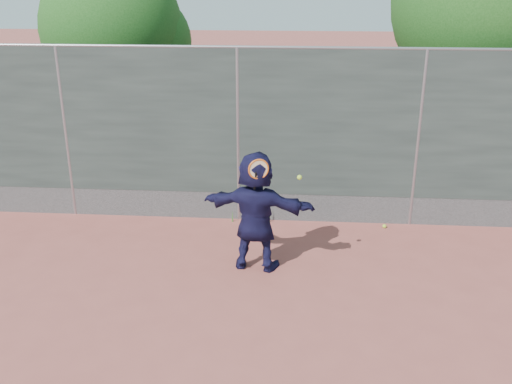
{
  "coord_description": "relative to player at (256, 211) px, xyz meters",
  "views": [
    {
      "loc": [
        1.02,
        -5.8,
        4.09
      ],
      "look_at": [
        0.44,
        1.74,
        1.19
      ],
      "focal_mm": 40.0,
      "sensor_mm": 36.0,
      "label": 1
    }
  ],
  "objects": [
    {
      "name": "fence",
      "position": [
        -0.44,
        1.76,
        0.69
      ],
      "size": [
        20.0,
        0.06,
        3.03
      ],
      "color": "#38423D",
      "rests_on": "ground"
    },
    {
      "name": "ball_ground",
      "position": [
        2.1,
        1.55,
        -0.86
      ],
      "size": [
        0.07,
        0.07,
        0.07
      ],
      "primitive_type": "sphere",
      "color": "#B0D930",
      "rests_on": "ground"
    },
    {
      "name": "tree_left",
      "position": [
        -3.29,
        4.81,
        2.05
      ],
      "size": [
        3.15,
        3.0,
        4.53
      ],
      "color": "#382314",
      "rests_on": "ground"
    },
    {
      "name": "swing_action",
      "position": [
        0.1,
        -0.2,
        0.68
      ],
      "size": [
        0.74,
        0.14,
        0.51
      ],
      "color": "orange",
      "rests_on": "ground"
    },
    {
      "name": "ground",
      "position": [
        -0.44,
        -1.74,
        -0.89
      ],
      "size": [
        80.0,
        80.0,
        0.0
      ],
      "primitive_type": "plane",
      "color": "#9E4C42",
      "rests_on": "ground"
    },
    {
      "name": "player",
      "position": [
        0.0,
        0.0,
        0.0
      ],
      "size": [
        1.72,
        0.8,
        1.79
      ],
      "primitive_type": "imported",
      "rotation": [
        0.0,
        0.0,
        2.97
      ],
      "color": "#16153A",
      "rests_on": "ground"
    },
    {
      "name": "weed_clump",
      "position": [
        -0.15,
        1.64,
        -0.76
      ],
      "size": [
        0.68,
        0.07,
        0.3
      ],
      "color": "#387226",
      "rests_on": "ground"
    },
    {
      "name": "tree_right",
      "position": [
        4.24,
        4.01,
        2.6
      ],
      "size": [
        3.78,
        3.6,
        5.39
      ],
      "color": "#382314",
      "rests_on": "ground"
    }
  ]
}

